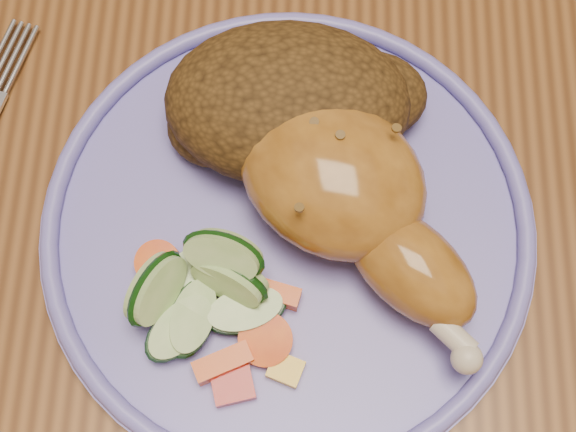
{
  "coord_description": "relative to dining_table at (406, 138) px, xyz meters",
  "views": [
    {
      "loc": [
        -0.07,
        -0.25,
        1.17
      ],
      "look_at": [
        -0.08,
        -0.1,
        0.78
      ],
      "focal_mm": 50.0,
      "sensor_mm": 36.0,
      "label": 1
    }
  ],
  "objects": [
    {
      "name": "plate_rim",
      "position": [
        -0.08,
        -0.1,
        0.1
      ],
      "size": [
        0.27,
        0.27,
        0.01
      ],
      "primitive_type": "torus",
      "color": "#726ACC",
      "rests_on": "plate"
    },
    {
      "name": "chicken_leg",
      "position": [
        -0.05,
        -0.09,
        0.12
      ],
      "size": [
        0.15,
        0.16,
        0.06
      ],
      "color": "#AE6F24",
      "rests_on": "plate"
    },
    {
      "name": "ground",
      "position": [
        0.0,
        0.0,
        -0.67
      ],
      "size": [
        4.0,
        4.0,
        0.0
      ],
      "primitive_type": "plane",
      "color": "#50301B",
      "rests_on": "ground"
    },
    {
      "name": "plate",
      "position": [
        -0.08,
        -0.1,
        0.09
      ],
      "size": [
        0.27,
        0.27,
        0.01
      ],
      "primitive_type": "cylinder",
      "color": "#726ACC",
      "rests_on": "dining_table"
    },
    {
      "name": "rice_pilaf",
      "position": [
        -0.08,
        -0.04,
        0.12
      ],
      "size": [
        0.14,
        0.1,
        0.06
      ],
      "color": "#4B3012",
      "rests_on": "plate"
    },
    {
      "name": "vegetable_pile",
      "position": [
        -0.12,
        -0.15,
        0.11
      ],
      "size": [
        0.1,
        0.1,
        0.05
      ],
      "color": "#A50A05",
      "rests_on": "plate"
    },
    {
      "name": "dining_table",
      "position": [
        0.0,
        0.0,
        0.0
      ],
      "size": [
        0.9,
        1.4,
        0.75
      ],
      "color": "brown",
      "rests_on": "ground"
    }
  ]
}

